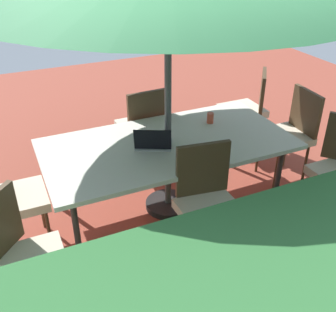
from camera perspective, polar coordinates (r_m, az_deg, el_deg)
The scene contains 10 objects.
ground_plane at distance 4.00m, azimuth 0.00°, elevation -7.34°, with size 10.00×10.00×0.02m, color brown.
dining_table at distance 3.62m, azimuth 0.00°, elevation 1.40°, with size 2.24×1.13×0.73m.
chair_east at distance 3.45m, azimuth -21.90°, elevation -5.15°, with size 0.46×0.46×0.98m.
chair_west at distance 4.38m, azimuth 17.12°, elevation 3.44°, with size 0.48×0.47×0.98m.
chair_southwest at distance 4.88m, azimuth 11.34°, elevation 6.98°, with size 0.58×0.58×0.98m.
chair_northeast at distance 2.85m, azimuth -20.34°, elevation -13.30°, with size 0.59×0.59×0.98m.
chair_north at distance 3.16m, azimuth 5.76°, elevation -6.33°, with size 0.48×0.49×0.98m.
chair_south at distance 4.34m, azimuth -3.65°, elevation 4.51°, with size 0.46×0.47×0.98m.
laptop at distance 3.49m, azimuth -2.12°, elevation 1.88°, with size 0.40×0.36×0.21m.
cup at distance 3.96m, azimuth 6.06°, elevation 5.43°, with size 0.07×0.07×0.10m, color #CC4C33.
Camera 1 is at (1.31, 2.89, 2.42)m, focal length 42.65 mm.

